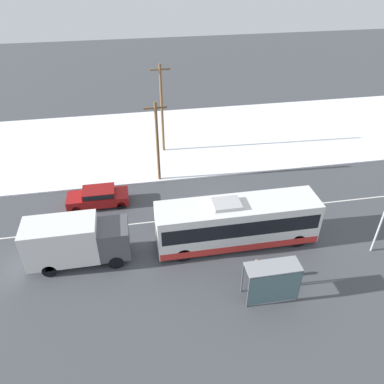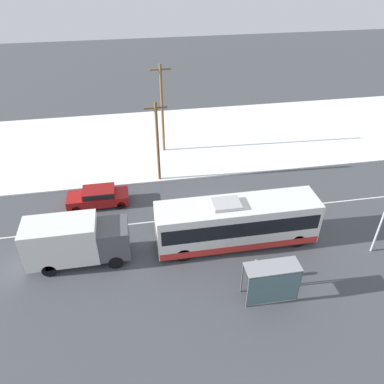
% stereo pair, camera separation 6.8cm
% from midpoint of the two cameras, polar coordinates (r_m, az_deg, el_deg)
% --- Properties ---
extents(ground_plane, '(120.00, 120.00, 0.00)m').
position_cam_midpoint_polar(ground_plane, '(28.45, 4.24, -3.44)').
color(ground_plane, '#424449').
extents(snow_lot, '(80.00, 15.39, 0.12)m').
position_cam_midpoint_polar(snow_lot, '(39.22, -0.19, 8.19)').
color(snow_lot, white).
rests_on(snow_lot, ground_plane).
extents(lane_marking_center, '(60.00, 0.12, 0.00)m').
position_cam_midpoint_polar(lane_marking_center, '(28.45, 4.24, -3.44)').
color(lane_marking_center, silver).
rests_on(lane_marking_center, ground_plane).
extents(city_bus, '(10.76, 2.57, 3.46)m').
position_cam_midpoint_polar(city_bus, '(25.12, 6.93, -4.66)').
color(city_bus, white).
rests_on(city_bus, ground_plane).
extents(box_truck, '(6.35, 2.30, 3.18)m').
position_cam_midpoint_polar(box_truck, '(24.65, -17.35, -7.04)').
color(box_truck, silver).
rests_on(box_truck, ground_plane).
extents(sedan_car, '(4.66, 1.80, 1.43)m').
position_cam_midpoint_polar(sedan_car, '(29.84, -14.01, -0.62)').
color(sedan_car, maroon).
rests_on(sedan_car, ground_plane).
extents(pedestrian_at_stop, '(0.60, 0.26, 1.66)m').
position_cam_midpoint_polar(pedestrian_at_stop, '(23.20, 9.77, -11.29)').
color(pedestrian_at_stop, '#23232D').
rests_on(pedestrian_at_stop, ground_plane).
extents(bus_shelter, '(3.10, 1.20, 2.40)m').
position_cam_midpoint_polar(bus_shelter, '(21.82, 12.35, -12.86)').
color(bus_shelter, gray).
rests_on(bus_shelter, ground_plane).
extents(utility_pole_roadside, '(1.80, 0.24, 7.05)m').
position_cam_midpoint_polar(utility_pole_roadside, '(30.64, -5.21, 7.71)').
color(utility_pole_roadside, brown).
rests_on(utility_pole_roadside, ground_plane).
extents(utility_pole_snowlot, '(1.80, 0.24, 8.42)m').
position_cam_midpoint_polar(utility_pole_snowlot, '(35.12, -4.52, 12.59)').
color(utility_pole_snowlot, brown).
rests_on(utility_pole_snowlot, ground_plane).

